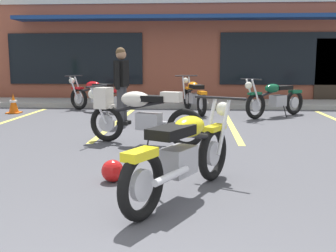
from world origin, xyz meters
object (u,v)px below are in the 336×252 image
at_px(motorcycle_foreground_classic, 184,153).
at_px(traffic_cone, 14,104).
at_px(motorcycle_silver_naked, 138,113).
at_px(person_in_shorts_foreground, 122,81).
at_px(motorcycle_blue_standard, 97,95).
at_px(motorcycle_orange_scrambler, 275,98).
at_px(helmet_on_pavement, 113,171).
at_px(motorcycle_green_cafe_racer, 194,96).

bearing_deg(motorcycle_foreground_classic, traffic_cone, 126.37).
height_order(motorcycle_silver_naked, person_in_shorts_foreground, person_in_shorts_foreground).
xyz_separation_m(motorcycle_blue_standard, motorcycle_orange_scrambler, (4.70, -0.76, 0.00)).
relative_size(motorcycle_foreground_classic, motorcycle_blue_standard, 1.02).
xyz_separation_m(motorcycle_silver_naked, motorcycle_orange_scrambler, (2.93, 3.57, -0.07)).
xyz_separation_m(motorcycle_blue_standard, traffic_cone, (-2.13, -0.52, -0.20)).
bearing_deg(motorcycle_blue_standard, helmet_on_pavement, -74.70).
bearing_deg(motorcycle_orange_scrambler, motorcycle_silver_naked, -129.39).
bearing_deg(traffic_cone, motorcycle_orange_scrambler, -2.01).
distance_m(motorcycle_blue_standard, person_in_shorts_foreground, 2.54).
xyz_separation_m(motorcycle_green_cafe_racer, person_in_shorts_foreground, (-1.57, -2.13, 0.49)).
bearing_deg(person_in_shorts_foreground, motorcycle_green_cafe_racer, 53.65).
bearing_deg(traffic_cone, motorcycle_foreground_classic, -53.63).
xyz_separation_m(motorcycle_silver_naked, motorcycle_blue_standard, (-1.77, 4.32, -0.07)).
xyz_separation_m(motorcycle_blue_standard, helmet_on_pavement, (1.78, -6.49, -0.33)).
distance_m(motorcycle_silver_naked, person_in_shorts_foreground, 2.23).
height_order(motorcycle_foreground_classic, traffic_cone, motorcycle_foreground_classic).
bearing_deg(motorcycle_green_cafe_racer, motorcycle_foreground_classic, -90.55).
height_order(motorcycle_silver_naked, traffic_cone, motorcycle_silver_naked).
height_order(motorcycle_blue_standard, motorcycle_green_cafe_racer, same).
bearing_deg(motorcycle_blue_standard, motorcycle_orange_scrambler, -9.17).
xyz_separation_m(person_in_shorts_foreground, helmet_on_pavement, (0.66, -4.26, -0.82)).
distance_m(motorcycle_blue_standard, traffic_cone, 2.20).
bearing_deg(traffic_cone, helmet_on_pavement, -56.83).
bearing_deg(motorcycle_green_cafe_racer, person_in_shorts_foreground, -126.35).
height_order(motorcycle_blue_standard, helmet_on_pavement, motorcycle_blue_standard).
bearing_deg(traffic_cone, motorcycle_silver_naked, -44.30).
relative_size(motorcycle_green_cafe_racer, traffic_cone, 3.90).
bearing_deg(person_in_shorts_foreground, motorcycle_foreground_classic, -72.39).
height_order(person_in_shorts_foreground, traffic_cone, person_in_shorts_foreground).
bearing_deg(motorcycle_green_cafe_racer, traffic_cone, -175.05).
relative_size(motorcycle_silver_naked, motorcycle_blue_standard, 1.09).
distance_m(motorcycle_blue_standard, motorcycle_green_cafe_racer, 2.68).
bearing_deg(helmet_on_pavement, motorcycle_silver_naked, 90.08).
relative_size(motorcycle_foreground_classic, person_in_shorts_foreground, 1.15).
xyz_separation_m(motorcycle_orange_scrambler, person_in_shorts_foreground, (-3.59, -1.47, 0.49)).
bearing_deg(motorcycle_silver_naked, helmet_on_pavement, -89.92).
height_order(motorcycle_silver_naked, helmet_on_pavement, motorcycle_silver_naked).
distance_m(motorcycle_orange_scrambler, person_in_shorts_foreground, 3.91).
distance_m(motorcycle_orange_scrambler, traffic_cone, 6.84).
xyz_separation_m(motorcycle_silver_naked, motorcycle_green_cafe_racer, (0.91, 4.22, -0.07)).
bearing_deg(person_in_shorts_foreground, motorcycle_orange_scrambler, 22.33).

